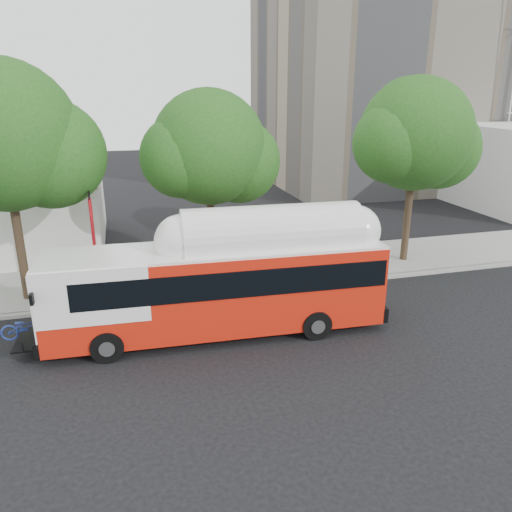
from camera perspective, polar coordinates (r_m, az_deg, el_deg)
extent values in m
plane|color=black|center=(18.58, 1.51, -8.79)|extent=(120.00, 120.00, 0.00)
cube|color=gray|center=(24.32, -2.89, -1.80)|extent=(60.00, 5.00, 0.15)
cube|color=gray|center=(21.96, -1.42, -4.09)|extent=(60.00, 0.30, 0.15)
cube|color=#A01C11|center=(21.50, -9.23, -4.84)|extent=(10.00, 0.32, 0.16)
cylinder|color=#2D2116|center=(22.38, -25.56, 2.51)|extent=(0.36, 0.36, 6.08)
sphere|color=#1B4C15|center=(21.76, -26.97, 12.16)|extent=(5.80, 5.80, 5.80)
sphere|color=#1B4C15|center=(21.78, -22.42, 10.74)|extent=(4.35, 4.35, 4.35)
cylinder|color=#2D2116|center=(22.86, -5.18, 3.77)|extent=(0.36, 0.36, 5.44)
sphere|color=#1B4C15|center=(22.24, -5.44, 12.27)|extent=(5.00, 5.00, 5.00)
sphere|color=#1B4C15|center=(22.79, -2.01, 10.77)|extent=(3.75, 3.75, 3.75)
cylinder|color=#2D2116|center=(26.23, 17.01, 5.32)|extent=(0.36, 0.36, 5.76)
sphere|color=#1B4C15|center=(25.70, 17.78, 13.15)|extent=(5.40, 5.40, 5.40)
sphere|color=#1B4C15|center=(26.75, 20.13, 11.53)|extent=(4.05, 4.05, 4.05)
cube|color=red|center=(17.88, -4.42, -3.70)|extent=(11.95, 3.09, 2.86)
cube|color=black|center=(17.73, -2.89, -1.80)|extent=(10.77, 3.09, 0.94)
cube|color=white|center=(17.37, -4.54, 0.79)|extent=(11.94, 3.01, 0.10)
cube|color=white|center=(17.67, 1.79, 2.02)|extent=(6.40, 2.25, 0.54)
cube|color=black|center=(18.73, -24.51, -8.67)|extent=(0.87, 1.81, 0.06)
imported|color=navy|center=(18.53, -24.71, -7.36)|extent=(0.66, 1.72, 0.89)
cylinder|color=red|center=(21.22, -17.90, 0.39)|extent=(0.13, 0.13, 4.48)
cube|color=black|center=(20.64, -18.54, 6.60)|extent=(0.06, 0.45, 0.28)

